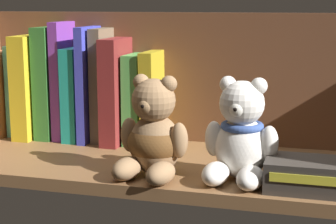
{
  "coord_description": "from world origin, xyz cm",
  "views": [
    {
      "loc": [
        22.15,
        -87.34,
        28.25
      ],
      "look_at": [
        -2.31,
        0.0,
        10.37
      ],
      "focal_mm": 59.94,
      "sensor_mm": 36.0,
      "label": 1
    }
  ],
  "objects_px": {
    "book_5": "(81,93)",
    "book_9": "(139,98)",
    "teddy_bear_smaller": "(240,137)",
    "book_4": "(67,80)",
    "book_10": "(155,97)",
    "book_6": "(93,83)",
    "small_product_box": "(308,175)",
    "book_8": "(121,89)",
    "book_3": "(53,82)",
    "book_1": "(22,89)",
    "teddy_bear_larger": "(153,136)",
    "book_2": "(36,85)",
    "book_0": "(9,92)",
    "book_7": "(105,84)"
  },
  "relations": [
    {
      "from": "book_6",
      "to": "book_8",
      "type": "bearing_deg",
      "value": 0.0
    },
    {
      "from": "book_0",
      "to": "book_3",
      "type": "bearing_deg",
      "value": 0.0
    },
    {
      "from": "book_4",
      "to": "small_product_box",
      "type": "height_order",
      "value": "book_4"
    },
    {
      "from": "book_3",
      "to": "teddy_bear_larger",
      "type": "height_order",
      "value": "book_3"
    },
    {
      "from": "book_5",
      "to": "small_product_box",
      "type": "relative_size",
      "value": 1.48
    },
    {
      "from": "book_0",
      "to": "book_9",
      "type": "relative_size",
      "value": 1.0
    },
    {
      "from": "book_4",
      "to": "book_7",
      "type": "height_order",
      "value": "book_4"
    },
    {
      "from": "book_10",
      "to": "book_4",
      "type": "bearing_deg",
      "value": 180.0
    },
    {
      "from": "book_0",
      "to": "book_8",
      "type": "xyz_separation_m",
      "value": [
        0.24,
        0.0,
        0.01
      ]
    },
    {
      "from": "book_10",
      "to": "teddy_bear_larger",
      "type": "height_order",
      "value": "book_10"
    },
    {
      "from": "book_3",
      "to": "small_product_box",
      "type": "distance_m",
      "value": 0.55
    },
    {
      "from": "book_2",
      "to": "book_1",
      "type": "bearing_deg",
      "value": 180.0
    },
    {
      "from": "book_4",
      "to": "book_8",
      "type": "relative_size",
      "value": 1.15
    },
    {
      "from": "teddy_bear_larger",
      "to": "book_5",
      "type": "bearing_deg",
      "value": 136.53
    },
    {
      "from": "book_4",
      "to": "book_10",
      "type": "bearing_deg",
      "value": 0.0
    },
    {
      "from": "book_0",
      "to": "small_product_box",
      "type": "height_order",
      "value": "book_0"
    },
    {
      "from": "book_5",
      "to": "book_4",
      "type": "bearing_deg",
      "value": 180.0
    },
    {
      "from": "book_8",
      "to": "teddy_bear_larger",
      "type": "xyz_separation_m",
      "value": [
        0.13,
        -0.2,
        -0.04
      ]
    },
    {
      "from": "book_6",
      "to": "book_10",
      "type": "distance_m",
      "value": 0.13
    },
    {
      "from": "book_3",
      "to": "book_5",
      "type": "bearing_deg",
      "value": 0.0
    },
    {
      "from": "book_6",
      "to": "teddy_bear_larger",
      "type": "bearing_deg",
      "value": -47.45
    },
    {
      "from": "book_7",
      "to": "book_8",
      "type": "relative_size",
      "value": 1.09
    },
    {
      "from": "book_2",
      "to": "teddy_bear_smaller",
      "type": "xyz_separation_m",
      "value": [
        0.44,
        -0.19,
        -0.03
      ]
    },
    {
      "from": "book_8",
      "to": "book_4",
      "type": "bearing_deg",
      "value": 180.0
    },
    {
      "from": "book_5",
      "to": "teddy_bear_larger",
      "type": "distance_m",
      "value": 0.29
    },
    {
      "from": "book_7",
      "to": "book_9",
      "type": "distance_m",
      "value": 0.07
    },
    {
      "from": "book_8",
      "to": "book_9",
      "type": "height_order",
      "value": "book_8"
    },
    {
      "from": "book_3",
      "to": "small_product_box",
      "type": "bearing_deg",
      "value": -22.58
    },
    {
      "from": "book_2",
      "to": "book_4",
      "type": "distance_m",
      "value": 0.07
    },
    {
      "from": "book_0",
      "to": "book_8",
      "type": "height_order",
      "value": "book_8"
    },
    {
      "from": "book_5",
      "to": "book_9",
      "type": "height_order",
      "value": "book_5"
    },
    {
      "from": "book_1",
      "to": "small_product_box",
      "type": "bearing_deg",
      "value": -20.02
    },
    {
      "from": "book_10",
      "to": "small_product_box",
      "type": "xyz_separation_m",
      "value": [
        0.29,
        -0.21,
        -0.06
      ]
    },
    {
      "from": "book_10",
      "to": "small_product_box",
      "type": "height_order",
      "value": "book_10"
    },
    {
      "from": "book_9",
      "to": "teddy_bear_smaller",
      "type": "height_order",
      "value": "book_9"
    },
    {
      "from": "book_8",
      "to": "small_product_box",
      "type": "relative_size",
      "value": 1.64
    },
    {
      "from": "book_10",
      "to": "small_product_box",
      "type": "bearing_deg",
      "value": -35.66
    },
    {
      "from": "book_9",
      "to": "book_4",
      "type": "bearing_deg",
      "value": 180.0
    },
    {
      "from": "small_product_box",
      "to": "book_10",
      "type": "bearing_deg",
      "value": 144.34
    },
    {
      "from": "book_1",
      "to": "book_8",
      "type": "distance_m",
      "value": 0.21
    },
    {
      "from": "book_3",
      "to": "teddy_bear_larger",
      "type": "distance_m",
      "value": 0.34
    },
    {
      "from": "book_0",
      "to": "book_6",
      "type": "xyz_separation_m",
      "value": [
        0.18,
        0.0,
        0.02
      ]
    },
    {
      "from": "book_5",
      "to": "book_6",
      "type": "distance_m",
      "value": 0.03
    },
    {
      "from": "book_2",
      "to": "book_6",
      "type": "height_order",
      "value": "book_6"
    },
    {
      "from": "book_6",
      "to": "book_10",
      "type": "height_order",
      "value": "book_6"
    },
    {
      "from": "book_5",
      "to": "teddy_bear_larger",
      "type": "height_order",
      "value": "book_5"
    },
    {
      "from": "book_5",
      "to": "book_8",
      "type": "bearing_deg",
      "value": 0.0
    },
    {
      "from": "small_product_box",
      "to": "book_1",
      "type": "bearing_deg",
      "value": 159.98
    },
    {
      "from": "book_6",
      "to": "book_9",
      "type": "bearing_deg",
      "value": 0.0
    },
    {
      "from": "book_5",
      "to": "teddy_bear_smaller",
      "type": "xyz_separation_m",
      "value": [
        0.34,
        -0.19,
        -0.02
      ]
    }
  ]
}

